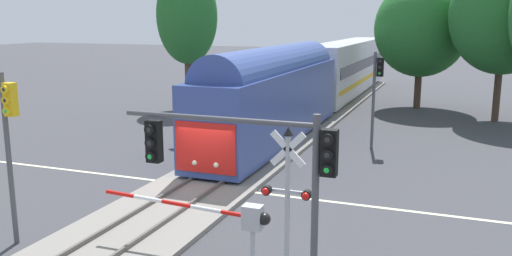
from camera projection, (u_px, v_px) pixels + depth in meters
name	position (u px, v px, depth m)	size (l,w,h in m)	color
ground_plane	(206.00, 187.00, 22.50)	(220.00, 220.00, 0.00)	#3D3D42
road_centre_stripe	(206.00, 186.00, 22.50)	(44.00, 0.20, 0.01)	beige
railway_track	(206.00, 184.00, 22.48)	(4.40, 80.00, 0.32)	gray
commuter_train	(321.00, 76.00, 39.81)	(3.04, 42.16, 5.16)	#384C93
crossing_gate_near	(234.00, 216.00, 15.23)	(5.45, 0.40, 1.80)	#B7B7BC
crossing_signal_mast	(287.00, 188.00, 14.05)	(1.36, 0.44, 4.20)	#B2B2B7
crossing_gate_far	(191.00, 122.00, 29.19)	(5.62, 0.40, 1.80)	#B7B7BC
traffic_signal_median	(9.00, 132.00, 16.03)	(0.53, 0.38, 5.39)	#4C4C51
traffic_signal_near_right	(254.00, 165.00, 11.75)	(5.07, 0.38, 4.99)	#4C4C51
traffic_signal_far_side	(377.00, 84.00, 28.33)	(0.53, 0.38, 5.25)	#4C4C51
oak_far_right	(504.00, 14.00, 35.54)	(7.07, 7.07, 11.27)	#4C3828
oak_behind_train	(187.00, 16.00, 40.92)	(4.67, 4.67, 10.86)	#4C3828
elm_centre_background	(421.00, 28.00, 41.18)	(7.17, 7.17, 9.97)	#4C3828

